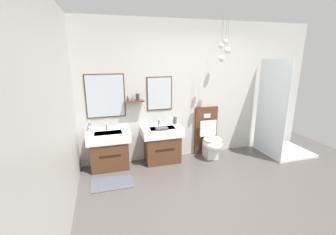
{
  "coord_description": "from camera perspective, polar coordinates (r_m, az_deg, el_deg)",
  "views": [
    {
      "loc": [
        -1.86,
        -2.43,
        2.02
      ],
      "look_at": [
        -0.73,
        1.46,
        0.92
      ],
      "focal_mm": 24.69,
      "sensor_mm": 36.0,
      "label": 1
    }
  ],
  "objects": [
    {
      "name": "tap_on_left_sink",
      "position": [
        4.37,
        -14.7,
        -2.05
      ],
      "size": [
        0.03,
        0.13,
        0.11
      ],
      "color": "silver",
      "rests_on": "vanity_sink_left"
    },
    {
      "name": "soap_dispenser",
      "position": [
        4.57,
        1.84,
        -0.69
      ],
      "size": [
        0.06,
        0.06,
        0.18
      ],
      "color": "#4C4C51",
      "rests_on": "vanity_sink_right"
    },
    {
      "name": "wall_back",
      "position": [
        4.7,
        7.13,
        6.64
      ],
      "size": [
        4.9,
        0.63,
        2.66
      ],
      "color": "beige",
      "rests_on": "ground"
    },
    {
      "name": "vanity_sink_left",
      "position": [
        4.36,
        -14.28,
        -7.6
      ],
      "size": [
        0.77,
        0.44,
        0.69
      ],
      "color": "#56331E",
      "rests_on": "ground"
    },
    {
      "name": "ground_plane",
      "position": [
        3.7,
        18.57,
        -19.75
      ],
      "size": [
        6.1,
        4.99,
        0.1
      ],
      "primitive_type": "cube",
      "color": "#4C4744",
      "rests_on": "ground"
    },
    {
      "name": "tap_on_right_sink",
      "position": [
        4.49,
        -1.99,
        -1.06
      ],
      "size": [
        0.03,
        0.13,
        0.11
      ],
      "color": "silver",
      "rests_on": "vanity_sink_right"
    },
    {
      "name": "wall_left",
      "position": [
        2.59,
        -27.31,
        -2.11
      ],
      "size": [
        0.12,
        3.79,
        2.66
      ],
      "primitive_type": "cube",
      "color": "beige",
      "rests_on": "ground"
    },
    {
      "name": "vanity_sink_right",
      "position": [
        4.48,
        -1.46,
        -6.45
      ],
      "size": [
        0.77,
        0.44,
        0.69
      ],
      "color": "#56331E",
      "rests_on": "ground"
    },
    {
      "name": "toilet",
      "position": [
        4.79,
        10.08,
        -5.14
      ],
      "size": [
        0.48,
        0.63,
        1.0
      ],
      "color": "#56331E",
      "rests_on": "ground"
    },
    {
      "name": "folded_hand_towel",
      "position": [
        4.25,
        -1.6,
        -2.71
      ],
      "size": [
        0.22,
        0.16,
        0.04
      ],
      "primitive_type": "cube",
      "color": "#47474C",
      "rests_on": "vanity_sink_right"
    },
    {
      "name": "toothbrush_cup",
      "position": [
        4.37,
        -18.68,
        -2.52
      ],
      "size": [
        0.07,
        0.07,
        0.21
      ],
      "color": "silver",
      "rests_on": "vanity_sink_left"
    },
    {
      "name": "bath_mat",
      "position": [
        4.01,
        -13.57,
        -15.46
      ],
      "size": [
        0.68,
        0.44,
        0.01
      ],
      "primitive_type": "cube",
      "color": "#474C56",
      "rests_on": "ground"
    },
    {
      "name": "shower_tray",
      "position": [
        5.35,
        25.77,
        -3.89
      ],
      "size": [
        0.94,
        0.84,
        1.95
      ],
      "color": "white",
      "rests_on": "ground"
    }
  ]
}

